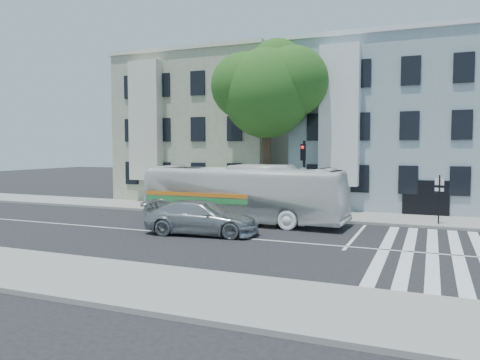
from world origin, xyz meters
The scene contains 11 objects.
ground centered at (0.00, 0.00, 0.00)m, with size 120.00×120.00×0.00m, color black.
sidewalk_far centered at (0.00, 8.00, 0.07)m, with size 80.00×4.00×0.15m, color gray.
sidewalk_near centered at (0.00, -8.00, 0.07)m, with size 80.00×4.00×0.15m, color gray.
building_left centered at (-7.00, 15.00, 5.50)m, with size 12.00×10.00×11.00m, color gray.
building_right centered at (7.00, 15.00, 5.50)m, with size 12.00×10.00×11.00m, color #8A9AA4.
street_tree centered at (0.06, 8.74, 7.83)m, with size 7.30×5.90×11.10m.
bus centered at (0.13, 4.15, 1.59)m, with size 11.43×2.68×3.19m, color white.
sedan centered at (-0.38, 0.23, 0.79)m, with size 5.47×2.22×1.59m, color #ACB0B3.
hedge centered at (-1.59, 6.30, 0.50)m, with size 8.50×0.84×0.70m, color #2A571C, non-canonical shape.
traffic_signal centered at (3.08, 5.94, 2.90)m, with size 0.46×0.54×4.50m.
far_sign_pole centered at (10.08, 6.78, 1.76)m, with size 0.44×0.24×2.55m.
Camera 1 is at (9.69, -19.44, 4.13)m, focal length 35.00 mm.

